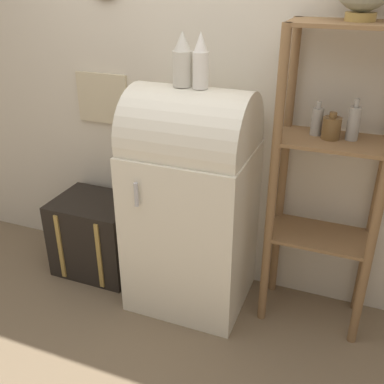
# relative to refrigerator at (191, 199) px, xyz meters

# --- Properties ---
(ground_plane) EXTENTS (12.00, 12.00, 0.00)m
(ground_plane) POSITION_rel_refrigerator_xyz_m (0.00, -0.24, -0.73)
(ground_plane) COLOR #7A664C
(wall_back) EXTENTS (7.00, 0.09, 2.70)m
(wall_back) POSITION_rel_refrigerator_xyz_m (-0.00, 0.33, 0.62)
(wall_back) COLOR beige
(wall_back) RESTS_ON ground_plane
(refrigerator) EXTENTS (0.71, 0.65, 1.42)m
(refrigerator) POSITION_rel_refrigerator_xyz_m (0.00, 0.00, 0.00)
(refrigerator) COLOR silver
(refrigerator) RESTS_ON ground_plane
(suitcase_trunk) EXTENTS (0.57, 0.46, 0.55)m
(suitcase_trunk) POSITION_rel_refrigerator_xyz_m (-0.74, 0.05, -0.46)
(suitcase_trunk) COLOR black
(suitcase_trunk) RESTS_ON ground_plane
(shelf_unit) EXTENTS (0.60, 0.36, 1.77)m
(shelf_unit) POSITION_rel_refrigerator_xyz_m (0.77, 0.11, 0.29)
(shelf_unit) COLOR olive
(shelf_unit) RESTS_ON ground_plane
(vase_left) EXTENTS (0.11, 0.11, 0.29)m
(vase_left) POSITION_rel_refrigerator_xyz_m (-0.05, 0.00, 0.82)
(vase_left) COLOR beige
(vase_left) RESTS_ON refrigerator
(vase_center) EXTENTS (0.08, 0.08, 0.29)m
(vase_center) POSITION_rel_refrigerator_xyz_m (0.06, -0.01, 0.82)
(vase_center) COLOR white
(vase_center) RESTS_ON refrigerator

